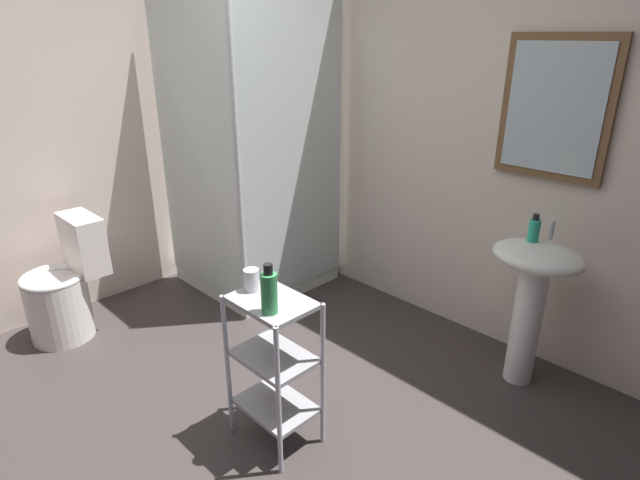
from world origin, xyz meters
The scene contains 11 objects.
ground_plane centered at (0.00, 0.00, -0.01)m, with size 4.20×4.20×0.02m, color #373030.
wall_back centered at (0.01, 1.85, 1.25)m, with size 4.20×0.14×2.50m.
wall_left centered at (-1.85, 0.00, 1.25)m, with size 0.10×4.20×2.50m, color beige.
shower_stall centered at (-1.18, 1.19, 0.46)m, with size 0.92×0.92×2.00m.
pedestal_sink centered at (0.76, 1.52, 0.58)m, with size 0.46×0.37×0.81m.
sink_faucet centered at (0.76, 1.64, 0.86)m, with size 0.03×0.03×0.10m, color silver.
toilet centered at (-1.48, -0.06, 0.31)m, with size 0.37×0.49×0.76m.
storage_cart centered at (0.14, 0.28, 0.44)m, with size 0.38×0.28×0.74m.
hand_soap_bottle centered at (0.71, 1.54, 0.87)m, with size 0.06×0.06×0.15m.
body_wash_bottle_green centered at (0.22, 0.20, 0.83)m, with size 0.07×0.07×0.22m.
rinse_cup centered at (0.01, 0.27, 0.79)m, with size 0.07×0.07×0.10m, color silver.
Camera 1 is at (1.65, -0.93, 1.79)m, focal length 28.62 mm.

